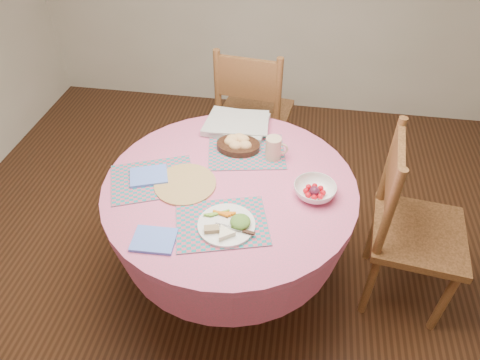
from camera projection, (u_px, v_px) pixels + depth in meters
The scene contains 15 objects.
ground at pixel (232, 276), 2.58m from camera, with size 4.00×4.00×0.00m, color #331C0F.
dining_table at pixel (230, 211), 2.21m from camera, with size 1.24×1.24×0.75m.
chair_right at pixel (409, 225), 2.16m from camera, with size 0.51×0.53×1.03m.
chair_back at pixel (253, 112), 2.94m from camera, with size 0.53×0.51×1.03m.
placemat_front at pixel (222, 223), 1.88m from camera, with size 0.40×0.30×0.01m, color #177D83.
placemat_left at pixel (153, 179), 2.10m from camera, with size 0.40×0.30×0.01m, color #177D83.
placemat_back at pixel (246, 152), 2.26m from camera, with size 0.40×0.30×0.01m, color #177D83.
wicker_trivet at pixel (185, 184), 2.07m from camera, with size 0.30×0.30×0.01m, color olive.
napkin_near at pixel (154, 240), 1.80m from camera, with size 0.18×0.14×0.01m, color #5B7DEA.
napkin_far at pixel (149, 176), 2.10m from camera, with size 0.18×0.14×0.01m, color #5B7DEA.
dinner_plate at pixel (228, 225), 1.85m from camera, with size 0.25×0.25×0.05m.
bread_bowl at pixel (238, 143), 2.26m from camera, with size 0.23×0.23×0.08m.
latte_mug at pixel (274, 148), 2.18m from camera, with size 0.12×0.08×0.12m.
fruit_bowl at pixel (315, 191), 2.00m from camera, with size 0.26×0.26×0.06m.
newspaper_stack at pixel (237, 124), 2.41m from camera, with size 0.37×0.30×0.04m.
Camera 1 is at (0.30, -1.52, 2.14)m, focal length 32.00 mm.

